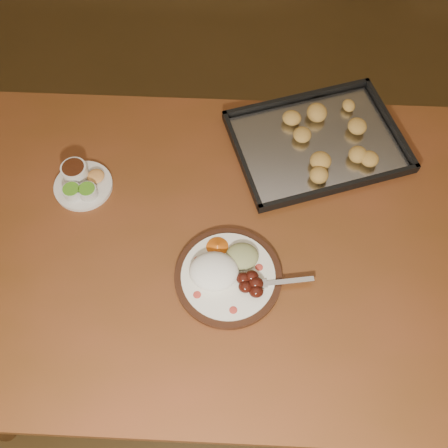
{
  "coord_description": "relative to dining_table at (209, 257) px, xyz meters",
  "views": [
    {
      "loc": [
        0.01,
        -0.73,
        1.83
      ],
      "look_at": [
        -0.01,
        -0.15,
        0.77
      ],
      "focal_mm": 40.0,
      "sensor_mm": 36.0,
      "label": 1
    }
  ],
  "objects": [
    {
      "name": "ground",
      "position": [
        0.05,
        0.19,
        -0.65
      ],
      "size": [
        4.0,
        4.0,
        0.0
      ],
      "primitive_type": "plane",
      "color": "#4F381B",
      "rests_on": "ground"
    },
    {
      "name": "dinner_plate",
      "position": [
        0.05,
        -0.09,
        0.12
      ],
      "size": [
        0.32,
        0.25,
        0.06
      ],
      "rotation": [
        0.0,
        0.0,
        -0.23
      ],
      "color": "black",
      "rests_on": "dining_table"
    },
    {
      "name": "condiment_saucer",
      "position": [
        -0.33,
        0.14,
        0.12
      ],
      "size": [
        0.15,
        0.15,
        0.05
      ],
      "rotation": [
        0.0,
        0.0,
        0.37
      ],
      "color": "silver",
      "rests_on": "dining_table"
    },
    {
      "name": "dining_table",
      "position": [
        0.0,
        0.0,
        0.0
      ],
      "size": [
        1.51,
        0.92,
        0.75
      ],
      "rotation": [
        0.0,
        0.0,
        -0.01
      ],
      "color": "brown",
      "rests_on": "ground"
    },
    {
      "name": "baking_tray",
      "position": [
        0.28,
        0.3,
        0.11
      ],
      "size": [
        0.52,
        0.44,
        0.05
      ],
      "rotation": [
        0.0,
        0.0,
        0.32
      ],
      "color": "black",
      "rests_on": "dining_table"
    }
  ]
}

